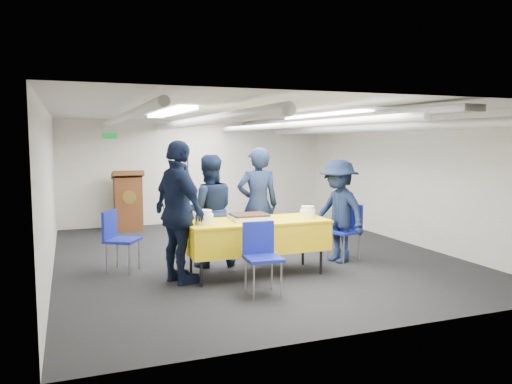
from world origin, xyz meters
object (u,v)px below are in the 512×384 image
sheet_cake (249,217)px  chair_left (117,234)px  chair_right (348,226)px  serving_table (256,235)px  sailor_a (258,205)px  podium (128,200)px  sailor_c (179,212)px  chair_near (261,250)px  sailor_d (338,211)px  sailor_b (209,211)px

sheet_cake → chair_left: bearing=153.5°
chair_right → chair_left: same height
serving_table → sailor_a: sailor_a is taller
podium → chair_right: (2.91, -3.87, -0.08)m
chair_left → sailor_c: sailor_c is taller
chair_near → chair_right: size_ratio=1.00×
serving_table → sailor_c: (-1.07, -0.00, 0.37)m
sailor_d → chair_near: bearing=-71.9°
chair_right → sailor_d: sailor_d is taller
serving_table → sailor_a: bearing=67.6°
sheet_cake → chair_left: chair_left is taller
podium → chair_left: podium is taller
sailor_a → sailor_d: size_ratio=1.12×
podium → serving_table: bearing=-73.4°
sailor_b → sailor_c: bearing=57.6°
chair_right → sailor_c: (-2.72, -0.34, 0.40)m
chair_near → chair_left: size_ratio=1.00×
chair_right → chair_left: 3.48m
sailor_d → sailor_a: bearing=-126.1°
chair_right → chair_left: size_ratio=1.00×
sailor_d → podium: bearing=-159.6°
sailor_b → sailor_c: size_ratio=0.89×
sailor_c → sailor_d: bearing=-101.8°
sailor_a → sailor_d: 1.24m
chair_left → sailor_c: 1.20m
serving_table → sailor_c: 1.13m
podium → sailor_d: bearing=-55.6°
podium → chair_right: size_ratio=1.44×
podium → sailor_c: size_ratio=0.67×
sailor_c → sailor_d: 2.53m
sheet_cake → chair_right: bearing=9.9°
sailor_d → sailor_b: bearing=-117.3°
sheet_cake → chair_right: size_ratio=0.60×
chair_right → sailor_b: 2.18m
chair_left → sailor_c: bearing=-50.9°
sheet_cake → sailor_a: sailor_a is taller
sailor_a → sailor_d: bearing=168.2°
serving_table → podium: 4.39m
chair_near → chair_right: bearing=30.8°
sheet_cake → chair_right: 1.79m
serving_table → sailor_d: size_ratio=1.25×
serving_table → chair_near: size_ratio=2.25×
serving_table → chair_left: chair_left is taller
sheet_cake → chair_left: size_ratio=0.60×
sheet_cake → sailor_b: size_ratio=0.31×
sailor_a → chair_near: bearing=80.8°
chair_near → sailor_a: size_ratio=0.50×
sheet_cake → podium: 4.34m
chair_left → sailor_b: bearing=-7.1°
sailor_c → sailor_a: bearing=-79.8°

